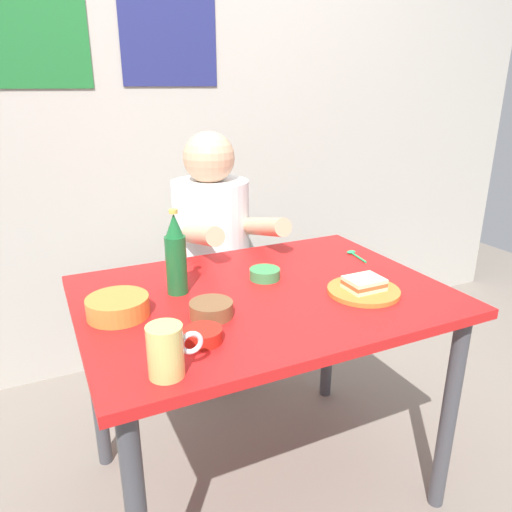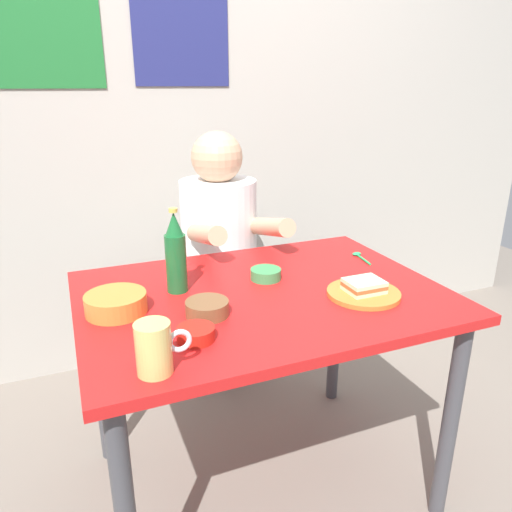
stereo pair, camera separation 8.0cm
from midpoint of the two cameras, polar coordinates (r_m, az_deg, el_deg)
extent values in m
plane|color=slate|center=(1.91, -0.60, -24.99)|extent=(6.00, 6.00, 0.00)
cube|color=#ADA89E|center=(2.36, -12.12, 18.20)|extent=(4.40, 0.08, 2.60)
cube|color=navy|center=(2.33, -11.35, 24.97)|extent=(0.43, 0.01, 0.48)
cube|color=#1E6B2D|center=(2.25, -26.41, 23.73)|extent=(0.44, 0.01, 0.50)
cube|color=red|center=(1.49, -0.70, -4.76)|extent=(1.10, 0.80, 0.03)
cylinder|color=#3F3F44|center=(1.70, 20.55, -17.26)|extent=(0.05, 0.05, 0.71)
cylinder|color=#3F3F44|center=(1.86, -19.62, -13.69)|extent=(0.05, 0.05, 0.71)
cylinder|color=#3F3F44|center=(2.14, 7.54, -8.03)|extent=(0.05, 0.05, 0.71)
cylinder|color=#4C4C51|center=(2.27, -5.88, -10.47)|extent=(0.08, 0.08, 0.41)
cylinder|color=#2D2D33|center=(2.17, -6.09, -5.32)|extent=(0.34, 0.34, 0.04)
cylinder|color=white|center=(2.07, -6.37, 1.73)|extent=(0.32, 0.32, 0.52)
sphere|color=tan|center=(1.99, -6.75, 11.49)|extent=(0.21, 0.21, 0.21)
cylinder|color=tan|center=(1.77, -7.77, 2.45)|extent=(0.07, 0.31, 0.14)
cylinder|color=tan|center=(1.86, -0.14, 3.49)|extent=(0.07, 0.31, 0.14)
cylinder|color=orange|center=(1.50, 11.11, -4.08)|extent=(0.22, 0.22, 0.01)
cube|color=beige|center=(1.50, 11.14, -3.63)|extent=(0.11, 0.09, 0.01)
cube|color=#9E592D|center=(1.49, 11.17, -3.21)|extent=(0.11, 0.09, 0.01)
cube|color=beige|center=(1.49, 11.20, -2.78)|extent=(0.11, 0.09, 0.01)
cylinder|color=#D1BC66|center=(1.08, -12.78, -10.95)|extent=(0.08, 0.08, 0.12)
torus|color=silver|center=(1.09, -9.80, -10.11)|extent=(0.06, 0.01, 0.06)
cylinder|color=#19602D|center=(1.47, -10.93, -1.07)|extent=(0.06, 0.06, 0.18)
cone|color=#19602D|center=(1.43, -11.25, 3.61)|extent=(0.05, 0.05, 0.07)
cylinder|color=#BFB74C|center=(1.42, -11.36, 5.20)|extent=(0.03, 0.03, 0.01)
cylinder|color=#B21E14|center=(1.22, -8.13, -9.29)|extent=(0.10, 0.10, 0.03)
cylinder|color=maroon|center=(1.21, -8.15, -8.98)|extent=(0.08, 0.08, 0.02)
cylinder|color=brown|center=(1.33, -7.03, -6.30)|extent=(0.12, 0.12, 0.04)
cylinder|color=brown|center=(1.33, -7.04, -5.95)|extent=(0.10, 0.10, 0.02)
cylinder|color=#388C4C|center=(1.57, -0.40, -2.14)|extent=(0.10, 0.10, 0.03)
cylinder|color=#5B643A|center=(1.57, -0.40, -1.88)|extent=(0.08, 0.08, 0.02)
cylinder|color=orange|center=(1.39, -17.62, -5.75)|extent=(0.17, 0.17, 0.05)
cylinder|color=#B25B2D|center=(1.38, -17.67, -5.29)|extent=(0.14, 0.14, 0.02)
cylinder|color=#26A559|center=(1.80, 10.77, -0.15)|extent=(0.02, 0.11, 0.01)
ellipsoid|color=#26A559|center=(1.84, 9.99, 0.46)|extent=(0.04, 0.02, 0.01)
camera|label=1|loc=(0.04, -91.53, -0.54)|focal=33.82mm
camera|label=2|loc=(0.04, 88.47, 0.54)|focal=33.82mm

